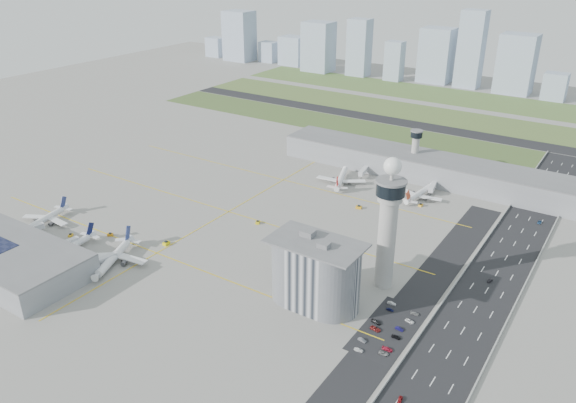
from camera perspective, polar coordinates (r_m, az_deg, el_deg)
The scene contains 62 objects.
ground at distance 299.41m, azimuth -3.70°, elevation -4.96°, with size 1000.00×1000.00×0.00m, color #99968E.
grass_strip_0 at distance 489.67m, azimuth 10.39°, elevation 6.75°, with size 480.00×50.00×0.08m, color #435628.
grass_strip_1 at distance 556.84m, azimuth 13.54°, elevation 8.66°, with size 480.00×60.00×0.08m, color #4E6A32.
grass_strip_2 at distance 630.44m, azimuth 16.18°, elevation 10.22°, with size 480.00×70.00×0.08m, color #516F34.
runway at distance 522.54m, azimuth 12.04°, elevation 7.76°, with size 480.00×22.00×0.10m, color black.
highway at distance 257.65m, azimuth 17.74°, elevation -11.72°, with size 28.00×500.00×0.10m, color black.
barrier_left at distance 260.07m, azimuth 14.78°, elevation -10.77°, with size 0.60×500.00×1.20m, color #9E9E99.
barrier_right at distance 255.33m, azimuth 20.80°, elevation -12.45°, with size 0.60×500.00×1.20m, color #9E9E99.
landside_road at distance 255.28m, azimuth 11.63°, elevation -11.31°, with size 18.00×260.00×0.08m, color black.
parking_lot at distance 246.74m, azimuth 10.10°, elevation -12.60°, with size 20.00×44.00×0.10m, color black.
taxiway_line_h_0 at distance 304.08m, azimuth -13.20°, elevation -5.13°, with size 260.00×0.60×0.01m, color yellow.
taxiway_line_h_1 at distance 342.35m, azimuth -6.07°, elevation -1.03°, with size 260.00×0.60×0.01m, color yellow.
taxiway_line_h_2 at distance 386.19m, azimuth -0.48°, elevation 2.21°, with size 260.00×0.60×0.01m, color yellow.
taxiway_line_v at distance 342.35m, azimuth -6.07°, elevation -1.03°, with size 0.60×260.00×0.01m, color yellow.
control_tower at distance 257.28m, azimuth 10.15°, elevation -1.75°, with size 14.00×14.00×64.50m.
secondary_tower at distance 400.20m, azimuth 12.80°, elevation 5.28°, with size 8.60×8.60×31.90m.
admin_building at distance 250.94m, azimuth 2.79°, elevation -7.25°, with size 42.00×24.00×33.50m.
terminal_pier at distance 399.01m, azimuth 13.87°, elevation 3.44°, with size 210.00×32.00×15.80m.
near_terminal at distance 310.45m, azimuth -26.49°, elevation -5.27°, with size 84.00×42.00×13.00m.
airplane_near_a at distance 353.22m, azimuth -23.55°, elevation -1.33°, with size 36.81×31.29×10.31m, color white, non-canonical shape.
airplane_near_b at distance 314.99m, azimuth -21.52°, elevation -4.11°, with size 37.47×31.85×10.49m, color white, non-canonical shape.
airplane_near_c at distance 297.60m, azimuth -17.39°, elevation -5.06°, with size 42.04×35.73×11.77m, color white, non-canonical shape.
airplane_far_a at distance 381.44m, azimuth 5.44°, elevation 2.70°, with size 39.72×33.76×11.12m, color white, non-canonical shape.
airplane_far_b at distance 367.29m, azimuth 13.28°, elevation 1.14°, with size 36.33×30.88×10.17m, color white, non-canonical shape.
jet_bridge_near_0 at distance 340.57m, azimuth -25.64°, elevation -3.14°, with size 14.00×3.00×5.70m, color silver, non-canonical shape.
jet_bridge_near_1 at distance 317.17m, azimuth -22.72°, elevation -4.62°, with size 14.00×3.00×5.70m, color silver, non-canonical shape.
jet_bridge_near_2 at distance 294.96m, azimuth -19.33°, elevation -6.32°, with size 14.00×3.00×5.70m, color silver, non-canonical shape.
jet_bridge_far_0 at distance 400.04m, azimuth 7.91°, elevation 3.22°, with size 14.00×3.00×5.70m, color silver, non-canonical shape.
jet_bridge_far_1 at distance 383.24m, azimuth 14.63°, elevation 1.64°, with size 14.00×3.00×5.70m, color silver, non-canonical shape.
tug_0 at distance 334.55m, azimuth -21.21°, elevation -3.19°, with size 1.97×2.86×1.66m, color gold, non-canonical shape.
tug_1 at distance 327.88m, azimuth -17.61°, elevation -3.20°, with size 2.04×2.97×1.72m, color orange, non-canonical shape.
tug_2 at distance 310.64m, azimuth -12.26°, elevation -4.13°, with size 2.44×3.56×2.07m, color yellow, non-canonical shape.
tug_3 at distance 326.32m, azimuth -3.10°, elevation -2.10°, with size 2.15×3.13×1.82m, color yellow, non-canonical shape.
tug_4 at distance 346.86m, azimuth 7.21°, elevation -0.55°, with size 2.42×3.52×2.05m, color orange, non-canonical shape.
tug_5 at distance 356.75m, azimuth 13.33°, elevation -0.33°, with size 2.04×2.96×1.72m, color yellow, non-canonical shape.
car_lot_0 at distance 233.28m, azimuth 7.19°, elevation -14.72°, with size 1.52×3.78×1.29m, color white.
car_lot_1 at distance 238.25m, azimuth 7.53°, elevation -13.78°, with size 1.28×3.66×1.20m, color slate.
car_lot_2 at distance 244.79m, azimuth 8.87°, elevation -12.66°, with size 2.17×4.71×1.31m, color maroon.
car_lot_3 at distance 248.68m, azimuth 8.96°, elevation -11.99°, with size 1.83×4.50×1.31m, color black.
car_lot_4 at distance 257.15m, azimuth 10.33°, elevation -10.74°, with size 1.34×3.34×1.14m, color #13184C.
car_lot_5 at distance 261.06m, azimuth 10.47°, elevation -10.14°, with size 1.35×3.88×1.28m, color #BDBDBD.
car_lot_6 at distance 233.13m, azimuth 9.70°, elevation -14.97°, with size 1.80×3.90×1.08m, color gray.
car_lot_7 at distance 235.34m, azimuth 10.06°, elevation -14.54°, with size 1.76×4.33×1.26m, color #B11933.
car_lot_8 at distance 241.95m, azimuth 10.92°, elevation -13.35°, with size 1.55×3.86×1.32m, color black.
car_lot_9 at distance 246.60m, azimuth 11.24°, elevation -12.57°, with size 1.26×3.63×1.20m, color #130F4E.
car_lot_10 at distance 251.82m, azimuth 12.27°, elevation -11.80°, with size 1.89×4.10×1.14m, color white.
car_lot_11 at distance 256.75m, azimuth 12.77°, elevation -11.05°, with size 1.61×3.96×1.15m, color gray.
car_hw_0 at distance 215.28m, azimuth 11.30°, elevation -19.13°, with size 1.46×3.63×1.24m, color maroon.
car_hw_1 at distance 289.21m, azimuth 19.82°, elevation -7.58°, with size 1.29×3.69×1.22m, color black.
car_hw_2 at distance 357.82m, azimuth 24.18°, elevation -1.93°, with size 1.95×4.24×1.18m, color #29507E.
car_hw_4 at distance 418.46m, azimuth 24.21°, elevation 1.86°, with size 1.56×3.87×1.32m, color #9CA3B0.
skyline_bldg_0 at distance 836.73m, azimuth -7.34°, elevation 15.31°, with size 24.05×19.24×26.50m, color #9EADC1.
skyline_bldg_1 at distance 801.46m, azimuth -4.96°, elevation 16.42°, with size 37.63×30.10×65.60m, color #9EADC1.
skyline_bldg_2 at distance 790.86m, azimuth -1.97°, elevation 14.95°, with size 22.81×18.25×26.79m, color #9EADC1.
skyline_bldg_3 at distance 769.63m, azimuth 0.52°, elevation 15.08°, with size 32.30×25.84×36.93m, color #9EADC1.
skyline_bldg_4 at distance 729.28m, azimuth 3.10°, elevation 15.43°, with size 35.81×28.65×60.36m, color #9EADC1.
skyline_bldg_5 at distance 707.21m, azimuth 7.24°, elevation 15.26°, with size 25.49×20.39×66.89m, color #9EADC1.
skyline_bldg_6 at distance 688.13m, azimuth 10.75°, elevation 13.85°, with size 20.04×16.03×45.20m, color #9EADC1.
skyline_bldg_7 at distance 689.13m, azimuth 14.84°, elevation 14.17°, with size 35.76×28.61×61.22m, color #9EADC1.
skyline_bldg_8 at distance 670.63m, azimuth 18.09°, elevation 14.48°, with size 26.33×21.06×83.39m, color #9EADC1.
skyline_bldg_9 at distance 661.72m, azimuth 22.18°, elevation 12.82°, with size 36.96×29.57×62.11m, color #9EADC1.
skyline_bldg_10 at distance 649.65m, azimuth 25.48°, elevation 10.49°, with size 23.01×18.41×27.75m, color #9EADC1.
Camera 1 is at (158.59, -206.16, 148.31)m, focal length 35.00 mm.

